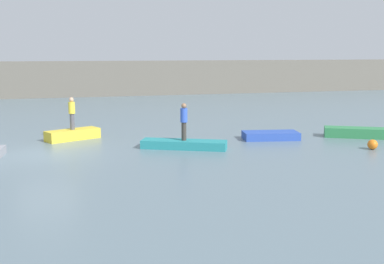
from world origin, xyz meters
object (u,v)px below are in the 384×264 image
rowboat_blue (271,135)px  rowboat_green (363,133)px  rowboat_yellow (73,135)px  rowboat_teal (184,144)px  person_blue_shirt (184,120)px  person_yellow_shirt (72,112)px  mooring_buoy (373,144)px

rowboat_blue → rowboat_green: bearing=0.0°
rowboat_yellow → rowboat_blue: bearing=-40.3°
rowboat_yellow → rowboat_green: size_ratio=0.70×
rowboat_teal → rowboat_blue: 4.94m
rowboat_yellow → person_blue_shirt: (4.79, -3.68, 1.07)m
rowboat_yellow → person_yellow_shirt: size_ratio=1.66×
rowboat_yellow → person_blue_shirt: person_blue_shirt is taller
rowboat_yellow → mooring_buoy: bearing=-50.9°
rowboat_green → rowboat_blue: bearing=-162.0°
person_yellow_shirt → mooring_buoy: bearing=-25.4°
rowboat_blue → person_blue_shirt: bearing=-156.8°
rowboat_blue → person_yellow_shirt: 10.00m
rowboat_teal → rowboat_yellow: bearing=167.5°
person_yellow_shirt → mooring_buoy: size_ratio=3.55×
rowboat_teal → rowboat_blue: (4.80, 1.14, -0.00)m
rowboat_teal → rowboat_green: (9.55, 0.31, 0.06)m
mooring_buoy → person_yellow_shirt: bearing=154.6°
rowboat_teal → person_yellow_shirt: size_ratio=2.39×
rowboat_yellow → person_yellow_shirt: (0.00, -0.00, 1.15)m
rowboat_yellow → rowboat_teal: rowboat_yellow is taller
rowboat_green → person_blue_shirt: 9.61m
rowboat_green → mooring_buoy: bearing=-89.0°
rowboat_blue → person_blue_shirt: size_ratio=1.62×
rowboat_yellow → rowboat_teal: bearing=-63.0°
rowboat_teal → mooring_buoy: size_ratio=8.50×
rowboat_teal → mooring_buoy: mooring_buoy is taller
rowboat_green → person_yellow_shirt: person_yellow_shirt is taller
rowboat_blue → mooring_buoy: size_ratio=6.03×
person_blue_shirt → rowboat_blue: bearing=13.3°
mooring_buoy → person_blue_shirt: bearing=163.1°
rowboat_blue → mooring_buoy: bearing=-37.3°
rowboat_blue → mooring_buoy: mooring_buoy is taller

